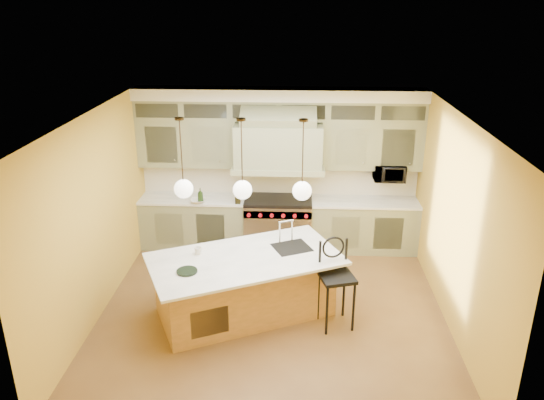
# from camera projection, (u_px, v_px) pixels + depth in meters

# --- Properties ---
(floor) EXTENTS (5.00, 5.00, 0.00)m
(floor) POSITION_uv_depth(u_px,v_px,m) (272.00, 311.00, 7.84)
(floor) COLOR brown
(floor) RESTS_ON ground
(ceiling) EXTENTS (5.00, 5.00, 0.00)m
(ceiling) POSITION_uv_depth(u_px,v_px,m) (272.00, 117.00, 6.80)
(ceiling) COLOR white
(ceiling) RESTS_ON wall_back
(wall_back) EXTENTS (5.00, 0.00, 5.00)m
(wall_back) POSITION_uv_depth(u_px,v_px,m) (279.00, 167.00, 9.65)
(wall_back) COLOR gold
(wall_back) RESTS_ON ground
(wall_front) EXTENTS (5.00, 0.00, 5.00)m
(wall_front) POSITION_uv_depth(u_px,v_px,m) (259.00, 326.00, 4.99)
(wall_front) COLOR gold
(wall_front) RESTS_ON ground
(wall_left) EXTENTS (0.00, 5.00, 5.00)m
(wall_left) POSITION_uv_depth(u_px,v_px,m) (95.00, 217.00, 7.44)
(wall_left) COLOR gold
(wall_left) RESTS_ON ground
(wall_right) EXTENTS (0.00, 5.00, 5.00)m
(wall_right) POSITION_uv_depth(u_px,v_px,m) (456.00, 225.00, 7.20)
(wall_right) COLOR gold
(wall_right) RESTS_ON ground
(back_cabinetry) EXTENTS (5.00, 0.77, 2.90)m
(back_cabinetry) POSITION_uv_depth(u_px,v_px,m) (279.00, 172.00, 9.41)
(back_cabinetry) COLOR gray
(back_cabinetry) RESTS_ON floor
(range) EXTENTS (1.20, 0.74, 0.96)m
(range) POSITION_uv_depth(u_px,v_px,m) (278.00, 223.00, 9.66)
(range) COLOR silver
(range) RESTS_ON floor
(kitchen_island) EXTENTS (2.98, 2.37, 1.35)m
(kitchen_island) POSITION_uv_depth(u_px,v_px,m) (245.00, 284.00, 7.64)
(kitchen_island) COLOR olive
(kitchen_island) RESTS_ON floor
(counter_stool) EXTENTS (0.56, 0.56, 1.29)m
(counter_stool) POSITION_uv_depth(u_px,v_px,m) (336.00, 277.00, 7.28)
(counter_stool) COLOR black
(counter_stool) RESTS_ON floor
(microwave) EXTENTS (0.54, 0.37, 0.30)m
(microwave) POSITION_uv_depth(u_px,v_px,m) (389.00, 173.00, 9.32)
(microwave) COLOR black
(microwave) RESTS_ON back_cabinetry
(oil_bottle_a) EXTENTS (0.11, 0.11, 0.27)m
(oil_bottle_a) POSITION_uv_depth(u_px,v_px,m) (200.00, 196.00, 9.31)
(oil_bottle_a) COLOR #1D3414
(oil_bottle_a) RESTS_ON back_cabinetry
(oil_bottle_b) EXTENTS (0.10, 0.10, 0.21)m
(oil_bottle_b) POSITION_uv_depth(u_px,v_px,m) (238.00, 198.00, 9.29)
(oil_bottle_b) COLOR black
(oil_bottle_b) RESTS_ON back_cabinetry
(fruit_bowl) EXTENTS (0.30, 0.30, 0.07)m
(fruit_bowl) POSITION_uv_depth(u_px,v_px,m) (198.00, 201.00, 9.35)
(fruit_bowl) COLOR white
(fruit_bowl) RESTS_ON back_cabinetry
(cup) EXTENTS (0.12, 0.12, 0.10)m
(cup) POSITION_uv_depth(u_px,v_px,m) (198.00, 251.00, 7.53)
(cup) COLOR silver
(cup) RESTS_ON kitchen_island
(pendant_left) EXTENTS (0.26, 0.26, 1.11)m
(pendant_left) POSITION_uv_depth(u_px,v_px,m) (183.00, 187.00, 7.15)
(pendant_left) COLOR #2D2319
(pendant_left) RESTS_ON ceiling
(pendant_center) EXTENTS (0.26, 0.26, 1.11)m
(pendant_center) POSITION_uv_depth(u_px,v_px,m) (242.00, 188.00, 7.11)
(pendant_center) COLOR #2D2319
(pendant_center) RESTS_ON ceiling
(pendant_right) EXTENTS (0.26, 0.26, 1.11)m
(pendant_right) POSITION_uv_depth(u_px,v_px,m) (302.00, 189.00, 7.07)
(pendant_right) COLOR #2D2319
(pendant_right) RESTS_ON ceiling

